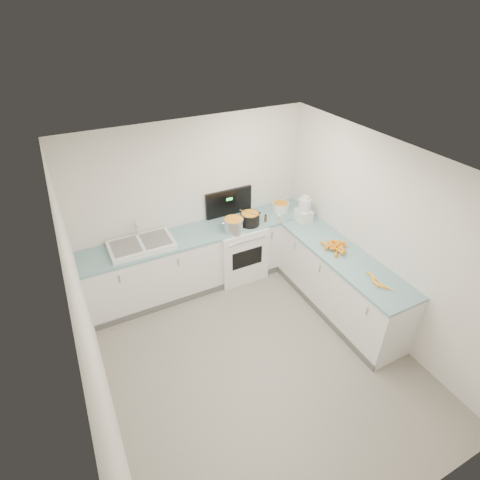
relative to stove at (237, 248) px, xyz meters
name	(u,v)px	position (x,y,z in m)	size (l,w,h in m)	color
floor	(258,359)	(-0.55, -1.69, -0.47)	(3.50, 4.00, 0.00)	gray
ceiling	(266,173)	(-0.55, -1.69, 2.03)	(3.50, 4.00, 0.00)	silver
wall_back	(194,204)	(-0.55, 0.31, 0.78)	(3.50, 2.50, 0.00)	silver
wall_front	(408,453)	(-0.55, -3.69, 0.78)	(3.50, 2.50, 0.00)	silver
wall_left	(91,339)	(-2.30, -1.69, 0.78)	(4.00, 2.50, 0.00)	silver
wall_right	(383,241)	(1.20, -1.69, 0.78)	(4.00, 2.50, 0.00)	silver
counter_back	(205,257)	(-0.55, 0.01, 0.00)	(3.50, 0.62, 0.94)	white
counter_right	(340,282)	(0.90, -1.39, 0.00)	(0.62, 2.20, 0.94)	white
stove	(237,248)	(0.00, 0.00, 0.00)	(0.76, 0.65, 1.36)	white
sink	(141,245)	(-1.45, 0.02, 0.50)	(0.86, 0.52, 0.31)	white
steel_pot	(233,225)	(-0.15, -0.17, 0.55)	(0.29, 0.29, 0.21)	silver
black_pot	(250,220)	(0.15, -0.12, 0.55)	(0.29, 0.29, 0.21)	black
wooden_spoon	(250,213)	(0.15, -0.12, 0.66)	(0.01, 0.01, 0.35)	#AD7A47
mixing_bowl	(281,207)	(0.79, 0.05, 0.53)	(0.27, 0.27, 0.13)	white
extract_bottle	(266,219)	(0.40, -0.15, 0.52)	(0.04, 0.04, 0.10)	#593319
spice_jar	(279,218)	(0.59, -0.22, 0.51)	(0.05, 0.05, 0.08)	#E5B266
food_processor	(304,210)	(0.93, -0.39, 0.64)	(0.20, 0.24, 0.41)	white
carrot_pile	(336,246)	(0.89, -1.20, 0.50)	(0.38, 0.39, 0.09)	orange
peeled_carrots	(378,282)	(0.86, -2.02, 0.49)	(0.17, 0.42, 0.04)	#FFA026
peelings	(125,246)	(-1.66, 0.02, 0.54)	(0.19, 0.22, 0.01)	tan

